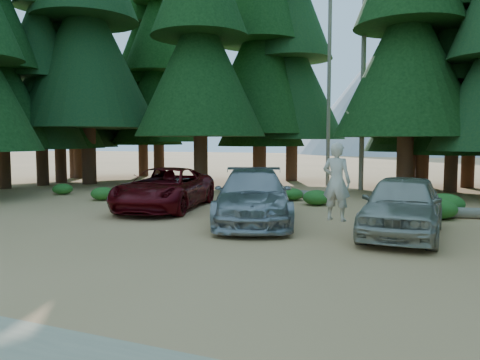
{
  "coord_description": "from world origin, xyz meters",
  "views": [
    {
      "loc": [
        4.17,
        -9.33,
        2.46
      ],
      "look_at": [
        -1.35,
        3.91,
        1.25
      ],
      "focal_mm": 35.0,
      "sensor_mm": 36.0,
      "label": 1
    }
  ],
  "objects_px": {
    "silver_minivan_right": "(402,205)",
    "log_mid": "(300,193)",
    "log_right": "(467,213)",
    "red_pickup": "(165,189)",
    "log_left": "(284,193)",
    "frisbee_player": "(336,182)",
    "silver_minivan_center": "(253,196)"
  },
  "relations": [
    {
      "from": "frisbee_player",
      "to": "log_left",
      "type": "bearing_deg",
      "value": -55.09
    },
    {
      "from": "frisbee_player",
      "to": "silver_minivan_right",
      "type": "bearing_deg",
      "value": -136.1
    },
    {
      "from": "red_pickup",
      "to": "silver_minivan_right",
      "type": "relative_size",
      "value": 1.15
    },
    {
      "from": "log_left",
      "to": "log_right",
      "type": "relative_size",
      "value": 0.81
    },
    {
      "from": "red_pickup",
      "to": "log_mid",
      "type": "height_order",
      "value": "red_pickup"
    },
    {
      "from": "log_left",
      "to": "log_right",
      "type": "distance_m",
      "value": 7.74
    },
    {
      "from": "red_pickup",
      "to": "log_right",
      "type": "distance_m",
      "value": 10.13
    },
    {
      "from": "red_pickup",
      "to": "log_mid",
      "type": "bearing_deg",
      "value": 46.32
    },
    {
      "from": "log_left",
      "to": "silver_minivan_right",
      "type": "bearing_deg",
      "value": -49.83
    },
    {
      "from": "red_pickup",
      "to": "frisbee_player",
      "type": "relative_size",
      "value": 2.72
    },
    {
      "from": "silver_minivan_center",
      "to": "red_pickup",
      "type": "bearing_deg",
      "value": 140.81
    },
    {
      "from": "silver_minivan_center",
      "to": "log_right",
      "type": "xyz_separation_m",
      "value": [
        6.03,
        3.27,
        -0.62
      ]
    },
    {
      "from": "silver_minivan_center",
      "to": "frisbee_player",
      "type": "relative_size",
      "value": 2.77
    },
    {
      "from": "silver_minivan_right",
      "to": "frisbee_player",
      "type": "height_order",
      "value": "frisbee_player"
    },
    {
      "from": "red_pickup",
      "to": "silver_minivan_right",
      "type": "xyz_separation_m",
      "value": [
        8.19,
        -1.68,
        0.05
      ]
    },
    {
      "from": "silver_minivan_right",
      "to": "log_mid",
      "type": "relative_size",
      "value": 1.32
    },
    {
      "from": "red_pickup",
      "to": "log_mid",
      "type": "xyz_separation_m",
      "value": [
        3.52,
        5.45,
        -0.6
      ]
    },
    {
      "from": "log_left",
      "to": "log_right",
      "type": "bearing_deg",
      "value": -22.09
    },
    {
      "from": "silver_minivan_right",
      "to": "frisbee_player",
      "type": "xyz_separation_m",
      "value": [
        -1.51,
        -1.05,
        0.65
      ]
    },
    {
      "from": "frisbee_player",
      "to": "log_left",
      "type": "relative_size",
      "value": 0.46
    },
    {
      "from": "log_left",
      "to": "log_right",
      "type": "height_order",
      "value": "log_right"
    },
    {
      "from": "log_mid",
      "to": "log_right",
      "type": "distance_m",
      "value": 7.3
    },
    {
      "from": "silver_minivan_right",
      "to": "frisbee_player",
      "type": "bearing_deg",
      "value": -143.52
    },
    {
      "from": "log_mid",
      "to": "log_right",
      "type": "height_order",
      "value": "log_right"
    },
    {
      "from": "silver_minivan_right",
      "to": "log_left",
      "type": "distance_m",
      "value": 8.67
    },
    {
      "from": "frisbee_player",
      "to": "log_mid",
      "type": "relative_size",
      "value": 0.56
    },
    {
      "from": "silver_minivan_center",
      "to": "frisbee_player",
      "type": "xyz_separation_m",
      "value": [
        2.78,
        -1.41,
        0.65
      ]
    },
    {
      "from": "silver_minivan_right",
      "to": "log_right",
      "type": "xyz_separation_m",
      "value": [
        1.74,
        3.63,
        -0.62
      ]
    },
    {
      "from": "red_pickup",
      "to": "silver_minivan_center",
      "type": "distance_m",
      "value": 4.12
    },
    {
      "from": "frisbee_player",
      "to": "red_pickup",
      "type": "bearing_deg",
      "value": -13.14
    },
    {
      "from": "silver_minivan_center",
      "to": "log_right",
      "type": "distance_m",
      "value": 6.88
    },
    {
      "from": "silver_minivan_right",
      "to": "log_mid",
      "type": "xyz_separation_m",
      "value": [
        -4.67,
        7.13,
        -0.65
      ]
    }
  ]
}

